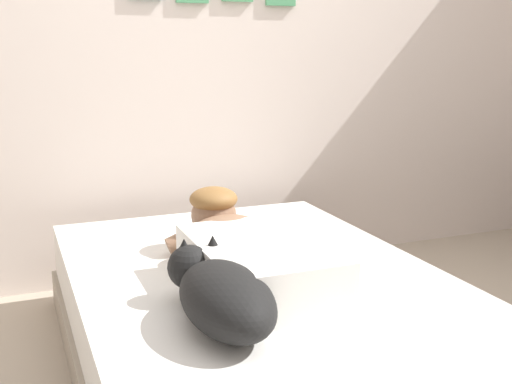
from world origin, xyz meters
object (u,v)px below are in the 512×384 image
at_px(dog, 221,295).
at_px(coffee_cup, 266,228).
at_px(person_lying, 245,251).
at_px(bed, 262,328).
at_px(cell_phone, 190,273).
at_px(pillow, 258,222).

distance_m(dog, coffee_cup, 0.96).
xyz_separation_m(person_lying, dog, (-0.21, -0.36, -0.00)).
distance_m(bed, dog, 0.54).
distance_m(bed, person_lying, 0.32).
relative_size(person_lying, coffee_cup, 7.36).
xyz_separation_m(person_lying, cell_phone, (-0.18, 0.11, -0.10)).
xyz_separation_m(pillow, coffee_cup, (0.02, -0.04, -0.02)).
bearing_deg(cell_phone, coffee_cup, 37.50).
height_order(bed, coffee_cup, coffee_cup).
bearing_deg(pillow, cell_phone, -137.68).
distance_m(person_lying, dog, 0.42).
bearing_deg(cell_phone, dog, -94.11).
xyz_separation_m(bed, cell_phone, (-0.24, 0.13, 0.21)).
bearing_deg(bed, pillow, 69.71).
height_order(pillow, dog, dog).
bearing_deg(pillow, dog, -118.46).
xyz_separation_m(pillow, cell_phone, (-0.44, -0.40, -0.05)).
xyz_separation_m(pillow, person_lying, (-0.26, -0.51, 0.05)).
relative_size(bed, dog, 3.62).
distance_m(dog, cell_phone, 0.48).
height_order(pillow, coffee_cup, pillow).
relative_size(bed, person_lying, 2.26).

